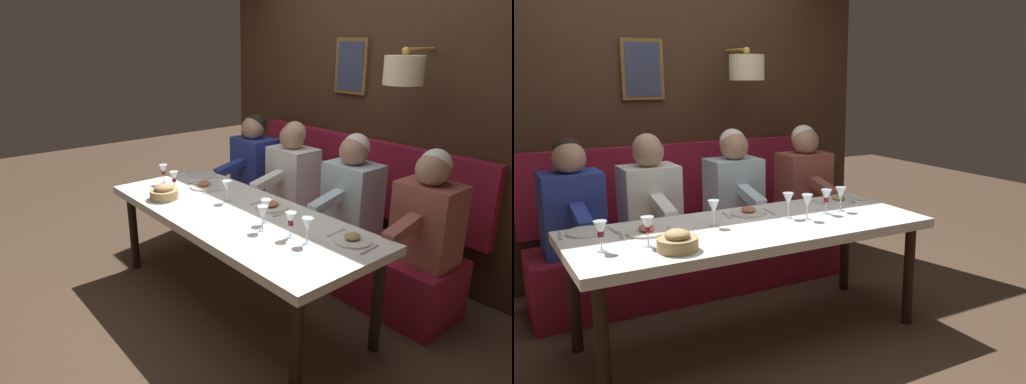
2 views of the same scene
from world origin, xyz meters
The scene contains 20 objects.
ground_plane centered at (0.00, 0.00, 0.00)m, with size 12.00×12.00×0.00m, color #4C3828.
dining_table centered at (0.00, 0.00, 0.67)m, with size 0.90×2.21×0.74m.
banquette_bench centered at (0.89, 0.00, 0.23)m, with size 0.52×2.41×0.45m, color maroon.
back_wall_panel centered at (1.46, -0.01, 1.37)m, with size 0.59×3.61×2.90m.
diner_nearest centered at (0.88, -0.97, 0.82)m, with size 0.60×0.40×0.79m.
diner_near centered at (0.88, -0.32, 0.82)m, with size 0.60×0.40×0.79m.
diner_middle centered at (0.88, 0.35, 0.82)m, with size 0.60×0.40×0.79m.
diner_far centered at (0.88, 0.89, 0.82)m, with size 0.60×0.40×0.79m.
place_setting_0 centered at (0.13, 0.61, 0.75)m, with size 0.24×0.33×0.05m.
place_setting_1 centered at (0.24, -0.12, 0.75)m, with size 0.24×0.32×0.05m.
place_setting_2 centered at (0.25, -0.85, 0.75)m, with size 0.24×0.32×0.05m.
place_setting_3 centered at (0.31, 0.91, 0.75)m, with size 0.24×0.33×0.01m.
wine_glass_0 centered at (0.08, 0.21, 0.86)m, with size 0.07×0.07×0.16m.
wine_glass_1 centered at (0.03, -0.30, 0.86)m, with size 0.07×0.07×0.16m.
wine_glass_2 centered at (0.02, -0.70, 0.86)m, with size 0.07×0.07×0.16m.
wine_glass_3 centered at (-0.06, -0.38, 0.86)m, with size 0.07×0.07×0.16m.
wine_glass_4 centered at (-0.07, 0.92, 0.86)m, with size 0.07×0.07×0.16m.
wine_glass_5 centered at (-0.11, 0.68, 0.86)m, with size 0.07×0.07×0.16m.
wine_glass_6 centered at (0.00, -0.57, 0.86)m, with size 0.07×0.07×0.16m.
bread_bowl centered at (-0.26, 0.57, 0.79)m, with size 0.22×0.22×0.12m.
Camera 2 is at (-2.96, 1.54, 1.66)m, focal length 39.36 mm.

